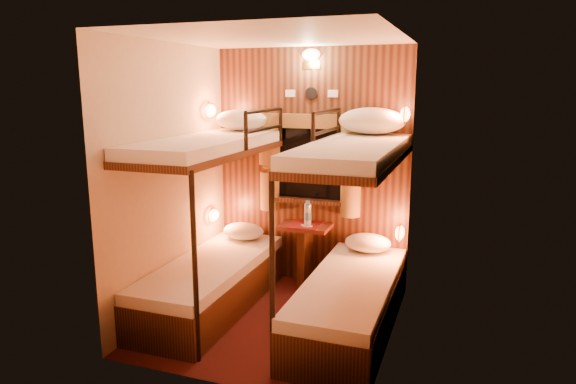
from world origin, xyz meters
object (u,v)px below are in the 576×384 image
at_px(bunk_left, 212,249).
at_px(table, 305,247).
at_px(bottle_left, 308,215).
at_px(bunk_right, 351,266).
at_px(bottle_right, 308,215).

bearing_deg(bunk_left, table, 50.33).
bearing_deg(bottle_left, bunk_right, -51.66).
distance_m(bunk_left, bunk_right, 1.30).
relative_size(bunk_left, bunk_right, 1.00).
bearing_deg(bunk_right, bottle_left, 128.34).
relative_size(bunk_left, bottle_left, 7.95).
bearing_deg(table, bunk_right, -50.33).
distance_m(bunk_right, table, 1.02).
xyz_separation_m(bunk_left, bunk_right, (1.30, 0.00, 0.00)).
height_order(bunk_right, table, bunk_right).
bearing_deg(bunk_left, bottle_right, 48.21).
height_order(bunk_right, bottle_left, bunk_right).
bearing_deg(bottle_right, bunk_right, -50.98).
bearing_deg(bunk_right, bottle_right, 129.02).
relative_size(table, bottle_left, 2.74).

